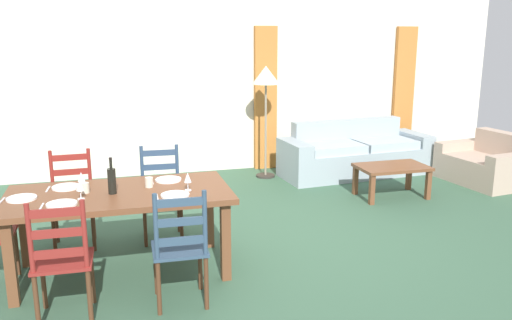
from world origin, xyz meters
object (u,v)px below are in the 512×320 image
Objects in this scene: coffee_cup_secondary at (85,188)px; dining_chair_near_right at (180,248)px; wine_bottle at (112,180)px; standing_lamp at (266,82)px; dining_chair_near_left at (62,260)px; dining_chair_far_right at (161,193)px; dining_table at (120,202)px; wine_glass_near_left at (80,186)px; coffee_cup_primary at (149,182)px; coffee_table at (392,170)px; wine_glass_far_left at (81,178)px; dining_chair_far_left at (73,199)px; armchair_upholstered at (487,165)px; couch at (354,155)px; wine_glass_near_right at (188,178)px.

dining_chair_near_right is at bearing -47.65° from coffee_cup_secondary.
standing_lamp is at bearing 51.87° from wine_bottle.
dining_chair_near_left and dining_chair_far_right have the same top height.
wine_glass_near_left is at bearing -157.10° from dining_table.
coffee_cup_primary is 0.10× the size of coffee_table.
dining_chair_near_left is 0.59× the size of standing_lamp.
wine_bottle reaches higher than wine_glass_far_left.
dining_chair_far_left is 5.96× the size of wine_glass_near_left.
dining_chair_near_right is 5.96× the size of wine_glass_near_left.
armchair_upholstered is at bearing 15.33° from wine_glass_far_left.
coffee_cup_secondary is at bearing -146.02° from couch.
dining_chair_near_right is at bearing -132.90° from couch.
dining_chair_far_right is 3.09m from coffee_table.
coffee_table is at bearing -92.32° from couch.
couch is (3.55, 2.63, -0.58)m from wine_bottle.
dining_chair_far_right reaches higher than coffee_cup_secondary.
wine_bottle is at bearing 124.77° from dining_chair_near_right.
standing_lamp reaches higher than wine_glass_far_left.
wine_glass_far_left reaches higher than coffee_cup_secondary.
coffee_cup_primary is (0.26, 0.08, 0.13)m from dining_table.
coffee_table is (3.45, 1.38, -0.31)m from dining_table.
wine_glass_near_left and wine_glass_far_left have the same top height.
coffee_cup_primary is 4.13m from couch.
dining_chair_near_left is 1.07× the size of coffee_table.
dining_table is 6.01× the size of wine_bottle.
dining_chair_near_right is 4.01m from standing_lamp.
dining_table is at bearing -127.76° from standing_lamp.
dining_chair_far_left reaches higher than dining_table.
wine_glass_near_right reaches higher than dining_table.
wine_glass_near_left is at bearing -89.70° from wine_glass_far_left.
dining_chair_near_right is 5.26m from armchair_upholstered.
wine_glass_far_left is (-0.73, -0.61, 0.38)m from dining_chair_far_right.
wine_bottle is 3.62m from standing_lamp.
dining_chair_near_left is at bearing -98.37° from wine_glass_far_left.
dining_chair_far_right reaches higher than wine_glass_far_left.
dining_chair_near_left reaches higher than armchair_upholstered.
armchair_upholstered is (5.40, 1.59, -0.55)m from coffee_cup_secondary.
dining_chair_far_right is at bearing 89.80° from dining_chair_near_right.
dining_chair_far_left is at bearing 102.64° from coffee_cup_secondary.
coffee_table is (3.19, 1.30, -0.44)m from coffee_cup_primary.
coffee_table is (3.76, 1.51, -0.51)m from wine_glass_near_left.
wine_glass_near_right reaches higher than coffee_cup_primary.
wine_glass_near_right is 0.07× the size of couch.
dining_chair_near_left is at bearing -102.41° from wine_glass_near_left.
dining_chair_near_left reaches higher than wine_glass_near_left.
coffee_cup_secondary is at bearing 169.86° from dining_table.
wine_glass_near_left reaches higher than armchair_upholstered.
coffee_cup_primary is (-0.16, -0.68, 0.32)m from dining_chair_far_right.
wine_glass_far_left is at bearing -133.12° from standing_lamp.
wine_bottle is (-0.47, 0.68, 0.39)m from dining_chair_near_right.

